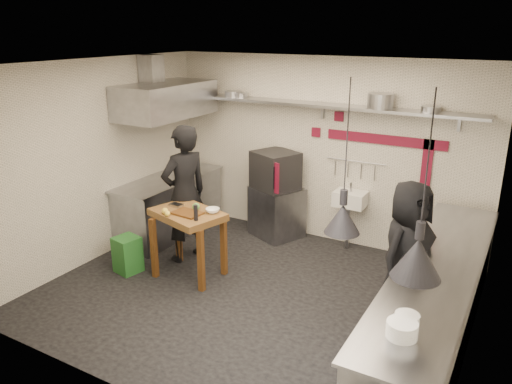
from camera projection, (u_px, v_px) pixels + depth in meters
The scene contains 47 objects.
floor at pixel (253, 294), 6.27m from camera, with size 5.00×5.00×0.00m, color black.
ceiling at pixel (253, 65), 5.38m from camera, with size 5.00×5.00×0.00m, color beige.
wall_back at pixel (322, 151), 7.56m from camera, with size 5.00×0.04×2.80m, color beige.
wall_front at pixel (125, 257), 4.09m from camera, with size 5.00×0.04×2.80m, color beige.
wall_left at pixel (99, 161), 7.00m from camera, with size 0.04×4.20×2.80m, color beige.
wall_right at pixel (485, 229), 4.65m from camera, with size 0.04×4.20×2.80m, color beige.
red_band_horiz at pixel (385, 140), 7.00m from camera, with size 1.70×0.02×0.14m, color maroon.
red_band_vert at pixel (425, 179), 6.88m from camera, with size 0.14×0.02×1.10m, color maroon.
red_tile_a at pixel (339, 116), 7.25m from camera, with size 0.14×0.02×0.14m, color maroon.
red_tile_b at pixel (316, 132), 7.50m from camera, with size 0.14×0.02×0.14m, color maroon.
back_shelf at pixel (319, 105), 7.18m from camera, with size 4.60×0.34×0.04m, color gray.
shelf_bracket_left at pixel (216, 101), 8.22m from camera, with size 0.04×0.06×0.24m, color gray.
shelf_bracket_mid at pixel (323, 110), 7.33m from camera, with size 0.04×0.06×0.24m, color gray.
shelf_bracket_right at pixel (460, 122), 6.44m from camera, with size 0.04×0.06×0.24m, color gray.
pan_far_left at pixel (233, 94), 7.84m from camera, with size 0.27×0.27×0.09m, color gray.
pan_mid_left at pixel (241, 95), 7.78m from camera, with size 0.21×0.21×0.07m, color gray.
stock_pot at pixel (380, 101), 6.73m from camera, with size 0.35×0.35×0.20m, color gray.
pan_right at pixel (431, 109), 6.43m from camera, with size 0.25×0.25×0.08m, color gray.
oven_stand at pixel (277, 212), 7.91m from camera, with size 0.71×0.64×0.80m, color gray.
combi_oven at pixel (275, 170), 7.67m from camera, with size 0.61×0.57×0.58m, color black.
oven_door at pixel (268, 175), 7.43m from camera, with size 0.50×0.03×0.46m, color maroon.
oven_glass at pixel (267, 175), 7.41m from camera, with size 0.35×0.02×0.34m, color black.
hand_sink at pixel (350, 199), 7.35m from camera, with size 0.46×0.34×0.22m, color silver.
sink_tap at pixel (351, 187), 7.29m from camera, with size 0.03×0.03×0.14m, color gray.
sink_drain at pixel (347, 227), 7.45m from camera, with size 0.06×0.06×0.66m, color gray.
utensil_rail at pixel (356, 161), 7.29m from camera, with size 0.02×0.02×0.90m, color gray.
counter_right at pixel (434, 308), 5.12m from camera, with size 0.70×3.80×0.90m, color gray.
counter_right_top at pixel (439, 267), 4.97m from camera, with size 0.76×3.90×0.03m, color gray.
plate_stack at pixel (402, 330), 3.81m from camera, with size 0.24×0.24×0.13m, color silver.
small_bowl_right at pixel (407, 317), 4.05m from camera, with size 0.20×0.20×0.05m, color silver.
counter_left at pixel (170, 206), 8.00m from camera, with size 0.70×1.90×0.90m, color gray.
counter_left_top at pixel (168, 179), 7.85m from camera, with size 0.76×2.00×0.03m, color gray.
extractor_hood at pixel (166, 100), 7.44m from camera, with size 0.78×1.60×0.50m, color gray.
hood_duct at pixel (151, 72), 7.43m from camera, with size 0.28×0.28×0.50m, color gray.
green_bin at pixel (128, 255), 6.77m from camera, with size 0.31×0.31×0.50m, color #215F23.
prep_table at pixel (189, 244), 6.60m from camera, with size 0.92×0.64×0.92m, color brown, non-canonical shape.
cutting_board at pixel (187, 213), 6.36m from camera, with size 0.37×0.26×0.03m, color #532F12.
pepper_mill at pixel (196, 213), 6.12m from camera, with size 0.05×0.05×0.20m, color black.
lemon_a at pixel (165, 211), 6.35m from camera, with size 0.08×0.08×0.08m, color gold.
lemon_b at pixel (167, 214), 6.27m from camera, with size 0.07×0.07×0.07m, color gold.
veg_ball at pixel (196, 207), 6.47m from camera, with size 0.10×0.10×0.10m, color #518B3D.
steel_tray at pixel (176, 205), 6.64m from camera, with size 0.18×0.12×0.03m, color gray.
bowl at pixel (213, 211), 6.40m from camera, with size 0.18×0.18×0.06m, color silver.
heat_lamp_near at pixel (346, 159), 4.36m from camera, with size 0.33×0.33×1.40m, color black, non-canonical shape.
heat_lamp_far at pixel (425, 188), 3.67m from camera, with size 0.39×0.39×1.47m, color black, non-canonical shape.
chef_left at pixel (185, 194), 6.94m from camera, with size 0.71×0.47×1.95m, color black.
chef_right at pixel (406, 254), 5.44m from camera, with size 0.82×0.53×1.67m, color black.
Camera 1 is at (2.77, -4.80, 3.20)m, focal length 35.00 mm.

